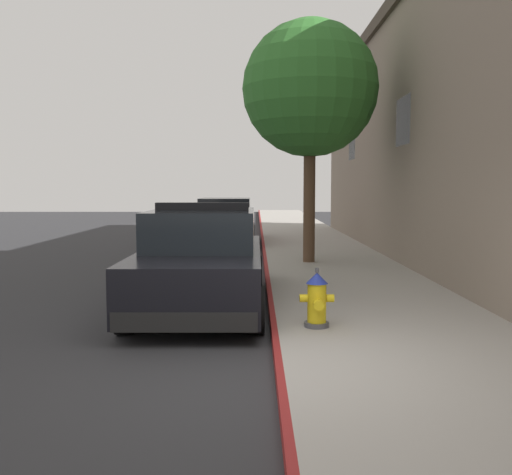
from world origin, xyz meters
TOP-DOWN VIEW (x-y plane):
  - ground_plane at (-4.45, 10.00)m, footprint 32.79×60.00m
  - sidewalk_pavement at (1.55, 10.00)m, footprint 3.10×60.00m
  - curb_painted_edge at (-0.04, 10.00)m, footprint 0.08×60.00m
  - police_cruiser at (-1.13, 3.45)m, footprint 1.94×4.84m
  - parked_car_silver_ahead at (-1.30, 13.78)m, footprint 1.94×4.84m
  - fire_hydrant at (0.50, 1.52)m, footprint 0.44×0.40m
  - street_tree at (0.99, 8.11)m, footprint 3.18×3.18m

SIDE VIEW (x-z plane):
  - ground_plane at x=-4.45m, z-range -0.20..0.00m
  - sidewalk_pavement at x=1.55m, z-range 0.00..0.14m
  - curb_painted_edge at x=-0.04m, z-range 0.00..0.14m
  - fire_hydrant at x=0.50m, z-range 0.11..0.87m
  - parked_car_silver_ahead at x=-1.30m, z-range -0.04..1.52m
  - police_cruiser at x=-1.13m, z-range -0.10..1.58m
  - street_tree at x=0.99m, z-range 1.37..7.04m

